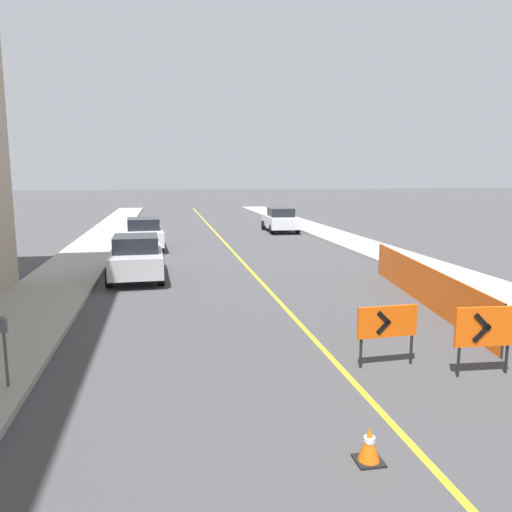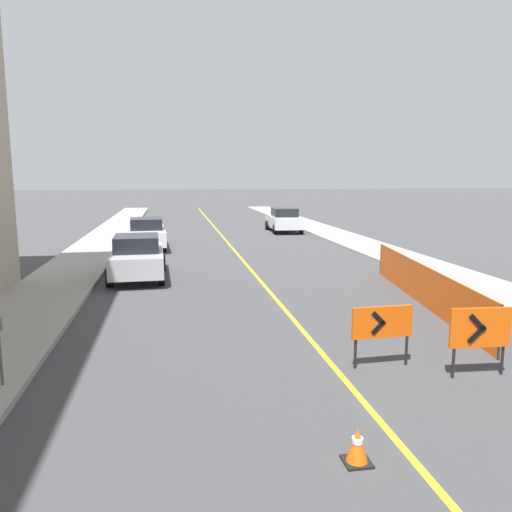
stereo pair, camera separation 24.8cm
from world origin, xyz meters
The scene contains 10 objects.
lane_stripe centered at (0.00, 34.26, 0.00)m, with size 0.12×68.51×0.01m.
sidewalk_left centered at (-6.93, 34.26, 0.07)m, with size 2.58×68.51×0.14m.
sidewalk_right centered at (6.93, 34.26, 0.07)m, with size 2.58×68.51×0.14m.
traffic_cone_fourth centered at (-0.75, 16.42, 0.24)m, with size 0.36×0.36×0.49m.
arrow_barricade_primary centered at (0.91, 19.50, 0.85)m, with size 1.24×0.12×1.21m.
arrow_barricade_secondary centered at (2.49, 18.75, 0.90)m, with size 1.17×0.13×1.31m.
safety_mesh_fence centered at (4.06, 23.85, 0.58)m, with size 1.36×8.90×1.16m.
parked_car_curb_near centered at (-4.31, 29.01, 0.80)m, with size 1.95×4.36×1.59m.
parked_car_curb_mid centered at (-4.33, 36.49, 0.80)m, with size 2.04×4.39×1.59m.
parked_car_curb_far centered at (4.30, 43.08, 0.80)m, with size 1.98×4.37×1.59m.
Camera 2 is at (-3.04, 10.75, 3.68)m, focal length 35.00 mm.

